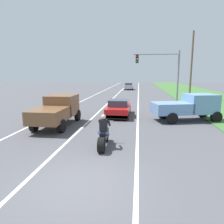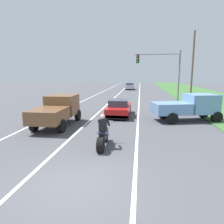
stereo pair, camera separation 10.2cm
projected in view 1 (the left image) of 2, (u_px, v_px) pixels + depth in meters
ground_plane at (80, 184)px, 6.66m from camera, size 160.00×160.00×0.00m
lane_stripe_left_solid at (82, 101)px, 26.84m from camera, size 0.14×120.00×0.01m
lane_stripe_right_solid at (138, 102)px, 25.95m from camera, size 0.14×120.00×0.01m
lane_stripe_centre_dashed at (110, 102)px, 26.40m from camera, size 0.14×120.00×0.01m
grass_verge_right at (224, 103)px, 24.69m from camera, size 10.00×120.00×0.06m
motorcycle_with_rider at (104, 136)px, 9.80m from camera, size 0.70×2.21×1.62m
sports_car_red at (119, 108)px, 17.36m from camera, size 1.84×4.30×1.37m
pickup_truck_left_lane_brown at (57, 109)px, 13.98m from camera, size 2.02×4.80×1.98m
pickup_truck_right_shoulder_light_blue at (188, 106)px, 15.50m from camera, size 5.14×3.14×1.98m
traffic_light_mast_near at (164, 69)px, 23.11m from camera, size 5.04×0.34×6.00m
utility_pole_roadside at (191, 66)px, 27.60m from camera, size 0.24×0.24×8.95m
construction_barrel_nearest at (162, 108)px, 18.35m from camera, size 0.58×0.58×1.00m
distant_car_far_ahead at (129, 86)px, 46.10m from camera, size 1.80×4.00×1.50m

